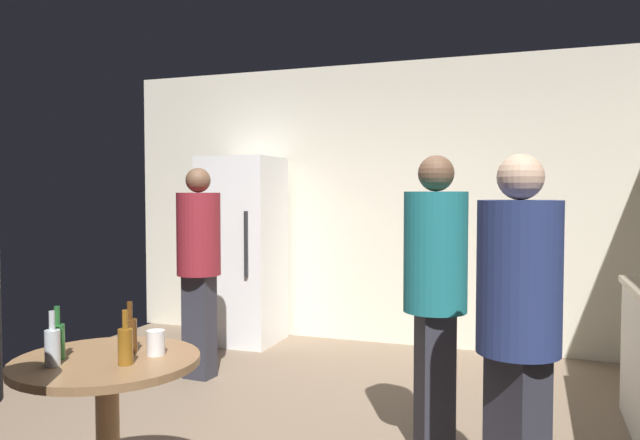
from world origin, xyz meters
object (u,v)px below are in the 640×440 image
(foreground_table, at_px, (107,382))
(person_in_navy_shirt, at_px, (518,318))
(beer_bottle_clear, at_px, (52,346))
(person_in_maroon_shirt, at_px, (199,256))
(beer_bottle_green, at_px, (57,340))
(beer_bottle_amber, at_px, (125,345))
(refrigerator, at_px, (242,250))
(plastic_cup_white, at_px, (156,343))
(person_in_teal_shirt, at_px, (435,283))
(beer_bottle_brown, at_px, (130,334))

(foreground_table, xyz_separation_m, person_in_navy_shirt, (1.69, 0.45, 0.31))
(beer_bottle_clear, bearing_deg, person_in_maroon_shirt, 105.42)
(beer_bottle_green, bearing_deg, beer_bottle_amber, 5.05)
(refrigerator, relative_size, person_in_navy_shirt, 1.12)
(foreground_table, distance_m, beer_bottle_amber, 0.24)
(foreground_table, bearing_deg, beer_bottle_clear, -126.76)
(foreground_table, distance_m, plastic_cup_white, 0.26)
(person_in_navy_shirt, xyz_separation_m, person_in_teal_shirt, (-0.44, 0.66, 0.03))
(beer_bottle_amber, bearing_deg, plastic_cup_white, 79.91)
(person_in_maroon_shirt, bearing_deg, beer_bottle_amber, 26.94)
(beer_bottle_green, xyz_separation_m, person_in_navy_shirt, (1.88, 0.54, 0.12))
(person_in_maroon_shirt, bearing_deg, foreground_table, 23.97)
(beer_bottle_clear, bearing_deg, beer_bottle_amber, 23.49)
(beer_bottle_brown, distance_m, beer_bottle_clear, 0.33)
(beer_bottle_green, xyz_separation_m, person_in_maroon_shirt, (-0.53, 2.05, 0.15))
(person_in_maroon_shirt, bearing_deg, refrigerator, -165.93)
(beer_bottle_green, bearing_deg, plastic_cup_white, 28.97)
(plastic_cup_white, bearing_deg, beer_bottle_clear, -136.34)
(beer_bottle_green, xyz_separation_m, plastic_cup_white, (0.36, 0.20, -0.03))
(plastic_cup_white, bearing_deg, person_in_maroon_shirt, 115.71)
(beer_bottle_brown, height_order, person_in_navy_shirt, person_in_navy_shirt)
(beer_bottle_brown, relative_size, person_in_maroon_shirt, 0.14)
(beer_bottle_clear, relative_size, person_in_navy_shirt, 0.14)
(beer_bottle_clear, bearing_deg, beer_bottle_green, 123.01)
(beer_bottle_brown, xyz_separation_m, person_in_teal_shirt, (1.21, 1.00, 0.15))
(foreground_table, distance_m, person_in_teal_shirt, 1.70)
(person_in_teal_shirt, bearing_deg, plastic_cup_white, 16.63)
(beer_bottle_clear, bearing_deg, foreground_table, 53.24)
(person_in_teal_shirt, distance_m, person_in_maroon_shirt, 2.15)
(plastic_cup_white, bearing_deg, person_in_navy_shirt, 12.59)
(beer_bottle_amber, bearing_deg, person_in_teal_shirt, 46.46)
(beer_bottle_amber, relative_size, beer_bottle_green, 1.00)
(beer_bottle_amber, relative_size, plastic_cup_white, 2.09)
(person_in_teal_shirt, height_order, person_in_maroon_shirt, person_in_teal_shirt)
(beer_bottle_brown, bearing_deg, foreground_table, -108.41)
(plastic_cup_white, bearing_deg, beer_bottle_green, -151.03)
(plastic_cup_white, bearing_deg, refrigerator, 110.08)
(person_in_navy_shirt, distance_m, person_in_maroon_shirt, 2.85)
(foreground_table, bearing_deg, refrigerator, 106.55)
(plastic_cup_white, height_order, person_in_maroon_shirt, person_in_maroon_shirt)
(person_in_teal_shirt, relative_size, person_in_maroon_shirt, 1.00)
(beer_bottle_green, relative_size, person_in_teal_shirt, 0.14)
(foreground_table, relative_size, plastic_cup_white, 7.27)
(foreground_table, height_order, person_in_navy_shirt, person_in_navy_shirt)
(beer_bottle_amber, xyz_separation_m, person_in_teal_shirt, (1.11, 1.16, 0.15))
(beer_bottle_amber, xyz_separation_m, plastic_cup_white, (0.03, 0.17, -0.03))
(beer_bottle_clear, bearing_deg, person_in_navy_shirt, 19.02)
(beer_bottle_brown, bearing_deg, person_in_teal_shirt, 39.43)
(beer_bottle_green, relative_size, beer_bottle_clear, 1.00)
(beer_bottle_amber, height_order, person_in_teal_shirt, person_in_teal_shirt)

